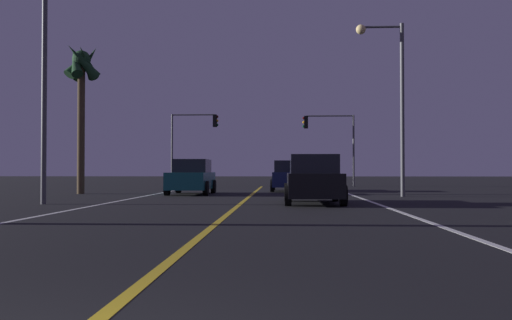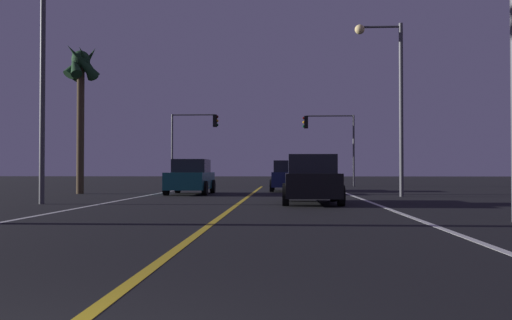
{
  "view_description": "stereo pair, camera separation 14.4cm",
  "coord_description": "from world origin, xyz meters",
  "px_view_note": "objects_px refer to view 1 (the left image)",
  "views": [
    {
      "loc": [
        1.43,
        -2.36,
        1.16
      ],
      "look_at": [
        -0.39,
        35.47,
        1.89
      ],
      "focal_mm": 37.49,
      "sensor_mm": 36.0,
      "label": 1
    },
    {
      "loc": [
        1.57,
        -2.36,
        1.16
      ],
      "look_at": [
        -0.39,
        35.47,
        1.89
      ],
      "focal_mm": 37.49,
      "sensor_mm": 36.0,
      "label": 2
    }
  ],
  "objects_px": {
    "car_ahead_far": "(289,176)",
    "traffic_light_near_left": "(195,132)",
    "street_lamp_left_mid": "(62,49)",
    "palm_tree_left_mid": "(82,74)",
    "car_oncoming": "(192,177)",
    "traffic_light_near_right": "(328,133)",
    "street_lamp_right_far": "(391,86)",
    "car_lead_same_lane": "(313,180)"
  },
  "relations": [
    {
      "from": "traffic_light_near_left",
      "to": "palm_tree_left_mid",
      "type": "relative_size",
      "value": 0.71
    },
    {
      "from": "car_lead_same_lane",
      "to": "street_lamp_left_mid",
      "type": "relative_size",
      "value": 0.51
    },
    {
      "from": "traffic_light_near_left",
      "to": "car_ahead_far",
      "type": "bearing_deg",
      "value": -52.35
    },
    {
      "from": "car_lead_same_lane",
      "to": "street_lamp_left_mid",
      "type": "bearing_deg",
      "value": 95.08
    },
    {
      "from": "car_oncoming",
      "to": "car_lead_same_lane",
      "type": "bearing_deg",
      "value": 37.99
    },
    {
      "from": "traffic_light_near_right",
      "to": "car_lead_same_lane",
      "type": "bearing_deg",
      "value": 83.56
    },
    {
      "from": "street_lamp_left_mid",
      "to": "palm_tree_left_mid",
      "type": "bearing_deg",
      "value": 106.31
    },
    {
      "from": "car_lead_same_lane",
      "to": "traffic_light_near_right",
      "type": "bearing_deg",
      "value": -6.44
    },
    {
      "from": "car_oncoming",
      "to": "car_ahead_far",
      "type": "xyz_separation_m",
      "value": [
        4.78,
        4.26,
        0.0
      ]
    },
    {
      "from": "traffic_light_near_left",
      "to": "street_lamp_left_mid",
      "type": "relative_size",
      "value": 0.63
    },
    {
      "from": "traffic_light_near_left",
      "to": "street_lamp_right_far",
      "type": "height_order",
      "value": "street_lamp_right_far"
    },
    {
      "from": "car_lead_same_lane",
      "to": "traffic_light_near_right",
      "type": "xyz_separation_m",
      "value": [
        2.27,
        20.08,
        3.06
      ]
    },
    {
      "from": "street_lamp_left_mid",
      "to": "street_lamp_right_far",
      "type": "bearing_deg",
      "value": 25.15
    },
    {
      "from": "car_ahead_far",
      "to": "traffic_light_near_left",
      "type": "xyz_separation_m",
      "value": [
        -6.78,
        8.79,
        3.14
      ]
    },
    {
      "from": "car_oncoming",
      "to": "street_lamp_left_mid",
      "type": "relative_size",
      "value": 0.51
    },
    {
      "from": "traffic_light_near_right",
      "to": "street_lamp_right_far",
      "type": "bearing_deg",
      "value": 95.61
    },
    {
      "from": "car_ahead_far",
      "to": "street_lamp_right_far",
      "type": "height_order",
      "value": "street_lamp_right_far"
    },
    {
      "from": "street_lamp_right_far",
      "to": "car_oncoming",
      "type": "bearing_deg",
      "value": -11.99
    },
    {
      "from": "traffic_light_near_right",
      "to": "traffic_light_near_left",
      "type": "bearing_deg",
      "value": 0.0
    },
    {
      "from": "street_lamp_right_far",
      "to": "palm_tree_left_mid",
      "type": "xyz_separation_m",
      "value": [
        -14.77,
        2.12,
        1.02
      ]
    },
    {
      "from": "traffic_light_near_right",
      "to": "car_ahead_far",
      "type": "bearing_deg",
      "value": 71.28
    },
    {
      "from": "car_ahead_far",
      "to": "car_lead_same_lane",
      "type": "bearing_deg",
      "value": -176.4
    },
    {
      "from": "street_lamp_right_far",
      "to": "traffic_light_near_right",
      "type": "bearing_deg",
      "value": -84.39
    },
    {
      "from": "car_lead_same_lane",
      "to": "car_oncoming",
      "type": "relative_size",
      "value": 1.0
    },
    {
      "from": "traffic_light_near_right",
      "to": "street_lamp_right_far",
      "type": "height_order",
      "value": "street_lamp_right_far"
    },
    {
      "from": "car_oncoming",
      "to": "traffic_light_near_right",
      "type": "relative_size",
      "value": 0.83
    },
    {
      "from": "street_lamp_left_mid",
      "to": "car_ahead_far",
      "type": "bearing_deg",
      "value": 56.49
    },
    {
      "from": "traffic_light_near_left",
      "to": "palm_tree_left_mid",
      "type": "height_order",
      "value": "palm_tree_left_mid"
    },
    {
      "from": "car_lead_same_lane",
      "to": "street_lamp_right_far",
      "type": "relative_size",
      "value": 0.56
    },
    {
      "from": "car_lead_same_lane",
      "to": "traffic_light_near_right",
      "type": "distance_m",
      "value": 20.44
    },
    {
      "from": "car_oncoming",
      "to": "car_ahead_far",
      "type": "distance_m",
      "value": 6.4
    },
    {
      "from": "car_lead_same_lane",
      "to": "street_lamp_right_far",
      "type": "xyz_separation_m",
      "value": [
        3.74,
        5.07,
        4.08
      ]
    },
    {
      "from": "street_lamp_left_mid",
      "to": "car_lead_same_lane",
      "type": "bearing_deg",
      "value": 5.08
    },
    {
      "from": "car_ahead_far",
      "to": "palm_tree_left_mid",
      "type": "distance_m",
      "value": 12.22
    },
    {
      "from": "car_ahead_far",
      "to": "traffic_light_near_left",
      "type": "relative_size",
      "value": 0.81
    },
    {
      "from": "traffic_light_near_right",
      "to": "street_lamp_left_mid",
      "type": "bearing_deg",
      "value": 62.27
    },
    {
      "from": "car_lead_same_lane",
      "to": "car_ahead_far",
      "type": "relative_size",
      "value": 1.0
    },
    {
      "from": "traffic_light_near_left",
      "to": "street_lamp_left_mid",
      "type": "xyz_separation_m",
      "value": [
        -1.2,
        -20.86,
        1.39
      ]
    },
    {
      "from": "street_lamp_left_mid",
      "to": "street_lamp_right_far",
      "type": "height_order",
      "value": "street_lamp_left_mid"
    },
    {
      "from": "car_lead_same_lane",
      "to": "car_oncoming",
      "type": "bearing_deg",
      "value": 37.99
    },
    {
      "from": "car_oncoming",
      "to": "traffic_light_near_right",
      "type": "xyz_separation_m",
      "value": [
        7.76,
        13.05,
        3.06
      ]
    },
    {
      "from": "car_oncoming",
      "to": "palm_tree_left_mid",
      "type": "bearing_deg",
      "value": -91.63
    }
  ]
}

